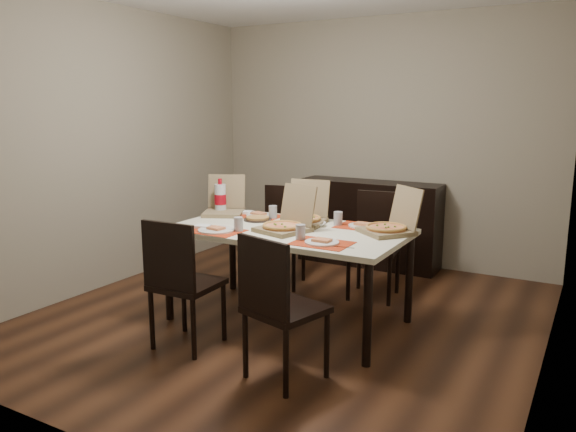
% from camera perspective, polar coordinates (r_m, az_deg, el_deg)
% --- Properties ---
extents(ground, '(3.80, 4.00, 0.02)m').
position_cam_1_polar(ground, '(4.64, -0.15, -10.28)').
color(ground, '#442515').
rests_on(ground, ground).
extents(room_walls, '(3.84, 4.02, 2.62)m').
position_cam_1_polar(room_walls, '(4.70, 2.51, 11.75)').
color(room_walls, gray).
rests_on(room_walls, ground).
extents(sideboard, '(1.50, 0.40, 0.90)m').
position_cam_1_polar(sideboard, '(6.06, 8.20, -0.73)').
color(sideboard, black).
rests_on(sideboard, ground).
extents(dining_table, '(1.80, 1.00, 0.75)m').
position_cam_1_polar(dining_table, '(4.35, 0.00, -2.15)').
color(dining_table, beige).
rests_on(dining_table, ground).
extents(chair_near_left, '(0.43, 0.43, 0.93)m').
position_cam_1_polar(chair_near_left, '(3.96, -10.87, -6.28)').
color(chair_near_left, black).
rests_on(chair_near_left, ground).
extents(chair_near_right, '(0.52, 0.52, 0.93)m').
position_cam_1_polar(chair_near_right, '(3.44, -1.08, -8.81)').
color(chair_near_right, black).
rests_on(chair_near_right, ground).
extents(chair_far_left, '(0.51, 0.51, 0.93)m').
position_cam_1_polar(chair_far_left, '(5.36, -0.55, -1.50)').
color(chair_far_left, black).
rests_on(chair_far_left, ground).
extents(chair_far_right, '(0.47, 0.47, 0.93)m').
position_cam_1_polar(chair_far_right, '(5.07, 8.95, -2.37)').
color(chair_far_right, black).
rests_on(chair_far_right, ground).
extents(setting_near_left, '(0.48, 0.30, 0.11)m').
position_cam_1_polar(setting_near_left, '(4.28, -6.94, -1.26)').
color(setting_near_left, red).
rests_on(setting_near_left, dining_table).
extents(setting_near_right, '(0.47, 0.30, 0.11)m').
position_cam_1_polar(setting_near_right, '(3.90, 2.84, -2.39)').
color(setting_near_right, red).
rests_on(setting_near_right, dining_table).
extents(setting_far_left, '(0.46, 0.30, 0.11)m').
position_cam_1_polar(setting_far_left, '(4.81, -2.78, 0.20)').
color(setting_far_left, red).
rests_on(setting_far_left, dining_table).
extents(setting_far_right, '(0.43, 0.30, 0.11)m').
position_cam_1_polar(setting_far_right, '(4.44, 6.87, -0.78)').
color(setting_far_right, red).
rests_on(setting_far_right, dining_table).
extents(napkin_loose, '(0.15, 0.16, 0.02)m').
position_cam_1_polar(napkin_loose, '(4.30, 0.28, -1.26)').
color(napkin_loose, white).
rests_on(napkin_loose, dining_table).
extents(pizza_box_center, '(0.43, 0.45, 0.34)m').
position_cam_1_polar(pizza_box_center, '(4.24, -0.26, -0.83)').
color(pizza_box_center, '#766444').
rests_on(pizza_box_center, dining_table).
extents(pizza_box_right, '(0.50, 0.50, 0.34)m').
position_cam_1_polar(pizza_box_right, '(4.24, 10.30, -1.01)').
color(pizza_box_right, '#766444').
rests_on(pizza_box_right, dining_table).
extents(pizza_box_left, '(0.45, 0.47, 0.33)m').
position_cam_1_polar(pizza_box_left, '(4.95, -6.48, 0.88)').
color(pizza_box_left, '#766444').
rests_on(pizza_box_left, dining_table).
extents(pizza_box_extra, '(0.39, 0.42, 0.34)m').
position_cam_1_polar(pizza_box_extra, '(4.52, 1.61, -0.07)').
color(pizza_box_extra, '#766444').
rests_on(pizza_box_extra, dining_table).
extents(faina_plate, '(0.23, 0.23, 0.03)m').
position_cam_1_polar(faina_plate, '(4.65, -3.10, -0.28)').
color(faina_plate, black).
rests_on(faina_plate, dining_table).
extents(dip_bowl, '(0.17, 0.17, 0.03)m').
position_cam_1_polar(dip_bowl, '(4.43, 3.06, -0.84)').
color(dip_bowl, white).
rests_on(dip_bowl, dining_table).
extents(soda_bottle, '(0.10, 0.10, 0.31)m').
position_cam_1_polar(soda_bottle, '(4.97, -6.89, 1.76)').
color(soda_bottle, silver).
rests_on(soda_bottle, dining_table).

